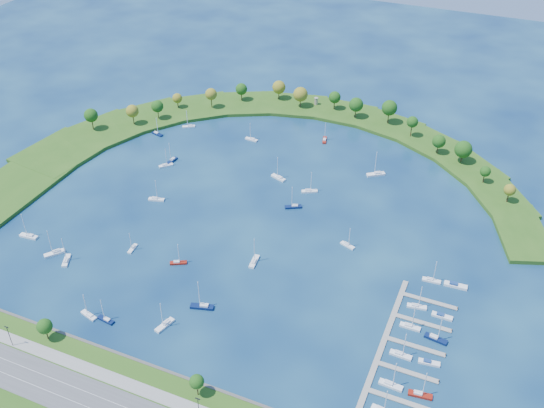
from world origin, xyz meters
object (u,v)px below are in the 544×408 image
at_px(docked_boat_2, 391,384).
at_px(moored_boat_3, 166,165).
at_px(moored_boat_5, 157,133).
at_px(moored_boat_8, 251,139).
at_px(docked_boat_10, 432,280).
at_px(moored_boat_4, 279,177).
at_px(docked_boat_5, 429,362).
at_px(moored_boat_14, 348,245).
at_px(moored_boat_21, 189,126).
at_px(harbor_tower, 316,101).
at_px(moored_boat_1, 165,324).
at_px(docked_boat_7, 436,338).
at_px(moored_boat_11, 66,260).
at_px(moored_boat_9, 172,160).
at_px(moored_boat_10, 254,261).
at_px(moored_boat_17, 309,191).
at_px(dock_system, 400,355).
at_px(moored_boat_2, 156,199).
at_px(docked_boat_6, 410,326).
at_px(moored_boat_19, 55,253).
at_px(docked_boat_4, 401,354).
at_px(moored_boat_0, 325,139).
at_px(docked_boat_8, 417,306).
at_px(moored_boat_20, 293,206).
at_px(docked_boat_11, 455,285).
at_px(docked_boat_3, 420,394).
at_px(moored_boat_18, 133,248).
at_px(moored_boat_15, 376,174).
at_px(moored_boat_16, 29,236).
at_px(moored_boat_13, 202,306).
at_px(moored_boat_6, 106,319).

bearing_deg(docked_boat_2, moored_boat_3, 150.67).
distance_m(moored_boat_5, moored_boat_8, 56.84).
bearing_deg(docked_boat_10, moored_boat_4, 148.19).
bearing_deg(docked_boat_5, docked_boat_10, 92.85).
height_order(moored_boat_14, moored_boat_21, moored_boat_21).
height_order(harbor_tower, moored_boat_1, moored_boat_1).
bearing_deg(docked_boat_7, docked_boat_2, -102.14).
bearing_deg(moored_boat_11, moored_boat_8, -38.70).
distance_m(moored_boat_5, docked_boat_10, 187.55).
distance_m(moored_boat_1, moored_boat_9, 124.25).
relative_size(moored_boat_10, docked_boat_10, 1.12).
bearing_deg(harbor_tower, moored_boat_17, -72.09).
height_order(moored_boat_11, docked_boat_2, docked_boat_2).
bearing_deg(dock_system, moored_boat_2, 159.67).
xyz_separation_m(moored_boat_11, docked_boat_6, (149.41, 21.04, -0.01)).
relative_size(moored_boat_5, moored_boat_19, 0.84).
bearing_deg(moored_boat_3, docked_boat_4, -73.41).
height_order(moored_boat_10, docked_boat_5, moored_boat_10).
relative_size(moored_boat_14, docked_boat_6, 0.88).
distance_m(moored_boat_0, moored_boat_11, 163.35).
xyz_separation_m(moored_boat_14, moored_boat_21, (-123.33, 71.17, 0.01)).
height_order(moored_boat_5, docked_boat_8, docked_boat_8).
xyz_separation_m(moored_boat_5, moored_boat_20, (102.14, -37.30, 0.03)).
bearing_deg(docked_boat_11, docked_boat_3, -94.91).
height_order(dock_system, moored_boat_18, moored_boat_18).
bearing_deg(moored_boat_10, moored_boat_18, 97.32).
distance_m(moored_boat_3, docked_boat_7, 174.63).
bearing_deg(docked_boat_2, docked_boat_8, 93.13).
distance_m(moored_boat_18, moored_boat_20, 81.03).
distance_m(moored_boat_11, docked_boat_3, 160.18).
relative_size(moored_boat_19, docked_boat_7, 1.05).
height_order(harbor_tower, moored_boat_15, moored_boat_15).
xyz_separation_m(moored_boat_2, moored_boat_16, (-38.69, -49.34, 0.04)).
distance_m(moored_boat_1, docked_boat_3, 99.60).
bearing_deg(docked_boat_10, docked_boat_3, -86.24).
bearing_deg(moored_boat_19, moored_boat_17, 173.42).
bearing_deg(dock_system, moored_boat_11, -177.89).
bearing_deg(docked_boat_5, moored_boat_13, 177.48).
relative_size(moored_boat_16, docked_boat_4, 1.07).
xyz_separation_m(moored_boat_13, moored_boat_20, (8.46, 79.40, -0.06)).
relative_size(dock_system, docked_boat_3, 6.63).
distance_m(moored_boat_21, docked_boat_5, 212.04).
xyz_separation_m(moored_boat_21, docked_boat_4, (161.07, -125.22, 0.03)).
height_order(moored_boat_2, docked_boat_6, docked_boat_6).
bearing_deg(moored_boat_4, moored_boat_17, -175.45).
distance_m(moored_boat_10, moored_boat_13, 34.64).
height_order(harbor_tower, moored_boat_3, moored_boat_3).
height_order(moored_boat_6, moored_boat_9, moored_boat_9).
bearing_deg(moored_boat_14, moored_boat_18, -135.66).
bearing_deg(moored_boat_20, moored_boat_0, -112.36).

